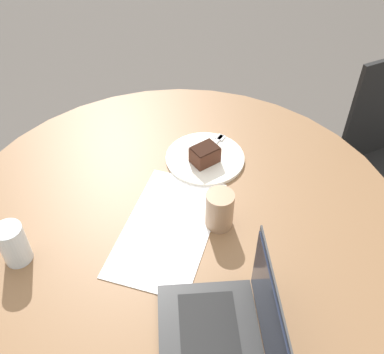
{
  "coord_description": "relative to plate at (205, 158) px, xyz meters",
  "views": [
    {
      "loc": [
        -0.67,
        -0.48,
        1.68
      ],
      "look_at": [
        0.12,
        0.03,
        0.76
      ],
      "focal_mm": 42.0,
      "sensor_mm": 36.0,
      "label": 1
    }
  ],
  "objects": [
    {
      "name": "laptop",
      "position": [
        -0.51,
        -0.36,
        0.03
      ],
      "size": [
        0.4,
        0.38,
        0.22
      ],
      "rotation": [
        0.0,
        0.0,
        6.93
      ],
      "color": "#2D2D2D",
      "rests_on": "dining_table"
    },
    {
      "name": "plate",
      "position": [
        0.0,
        0.0,
        0.0
      ],
      "size": [
        0.25,
        0.25,
        0.01
      ],
      "color": "silver",
      "rests_on": "dining_table"
    },
    {
      "name": "cake_slice",
      "position": [
        -0.02,
        -0.01,
        0.03
      ],
      "size": [
        0.1,
        0.09,
        0.06
      ],
      "rotation": [
        0.0,
        0.0,
        2.76
      ],
      "color": "#472619",
      "rests_on": "plate"
    },
    {
      "name": "water_glass",
      "position": [
        -0.58,
        0.2,
        0.05
      ],
      "size": [
        0.07,
        0.07,
        0.12
      ],
      "color": "silver",
      "rests_on": "dining_table"
    },
    {
      "name": "dining_table",
      "position": [
        -0.25,
        -0.06,
        -0.12
      ],
      "size": [
        1.3,
        1.3,
        0.72
      ],
      "color": "brown",
      "rests_on": "ground_plane"
    },
    {
      "name": "ground_plane",
      "position": [
        -0.25,
        -0.06,
        -0.73
      ],
      "size": [
        12.0,
        12.0,
        0.0
      ],
      "primitive_type": "plane",
      "color": "#4C4742"
    },
    {
      "name": "paper_document",
      "position": [
        -0.29,
        -0.06,
        -0.0
      ],
      "size": [
        0.46,
        0.33,
        0.0
      ],
      "rotation": [
        0.0,
        0.0,
        0.28
      ],
      "color": "white",
      "rests_on": "dining_table"
    },
    {
      "name": "coffee_glass",
      "position": [
        -0.21,
        -0.17,
        0.05
      ],
      "size": [
        0.08,
        0.08,
        0.11
      ],
      "color": "#997556",
      "rests_on": "dining_table"
    },
    {
      "name": "fork",
      "position": [
        0.05,
        0.01,
        0.01
      ],
      "size": [
        0.17,
        0.03,
        0.0
      ],
      "rotation": [
        0.0,
        0.0,
        6.29
      ],
      "color": "silver",
      "rests_on": "plate"
    }
  ]
}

